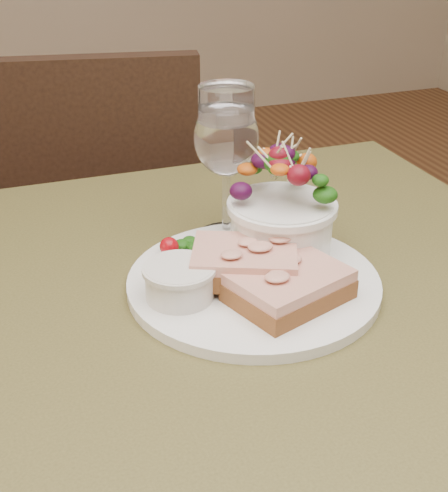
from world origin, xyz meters
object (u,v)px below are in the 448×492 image
object	(u,v)px
sandwich_back	(245,262)
salad_bowl	(282,204)
chair_far	(98,321)
dinner_plate	(253,283)
cafe_table	(237,381)
ramekin	(179,280)
sandwich_front	(289,286)
wine_glass	(226,142)

from	to	relation	value
sandwich_back	salad_bowl	size ratio (longest dim) A/B	1.06
salad_bowl	sandwich_back	bearing A→B (deg)	-141.66
chair_far	dinner_plate	xyz separation A→B (m)	(0.08, -0.67, 0.46)
dinner_plate	cafe_table	bearing A→B (deg)	-137.15
cafe_table	ramekin	world-z (taller)	ramekin
dinner_plate	sandwich_front	distance (m)	0.06
salad_bowl	ramekin	bearing A→B (deg)	-157.22
cafe_table	dinner_plate	bearing A→B (deg)	42.85
cafe_table	sandwich_back	bearing A→B (deg)	55.19
ramekin	wine_glass	xyz separation A→B (m)	(0.10, 0.13, 0.09)
sandwich_back	salad_bowl	bearing A→B (deg)	61.72
sandwich_front	sandwich_back	bearing A→B (deg)	102.56
sandwich_front	wine_glass	world-z (taller)	wine_glass
sandwich_back	salad_bowl	world-z (taller)	salad_bowl
dinner_plate	wine_glass	size ratio (longest dim) A/B	1.56
sandwich_front	ramekin	xyz separation A→B (m)	(-0.10, 0.04, 0.00)
sandwich_back	wine_glass	world-z (taller)	wine_glass
sandwich_back	wine_glass	size ratio (longest dim) A/B	0.77
cafe_table	dinner_plate	distance (m)	0.11
chair_far	dinner_plate	distance (m)	0.82
cafe_table	salad_bowl	xyz separation A→B (m)	(0.08, 0.07, 0.17)
sandwich_back	wine_glass	xyz separation A→B (m)	(0.03, 0.13, 0.09)
chair_far	sandwich_back	bearing A→B (deg)	106.75
sandwich_back	wine_glass	bearing A→B (deg)	102.07
salad_bowl	dinner_plate	bearing A→B (deg)	-137.61
sandwich_front	wine_glass	distance (m)	0.20
dinner_plate	wine_glass	xyz separation A→B (m)	(0.01, 0.12, 0.12)
chair_far	dinner_plate	size ratio (longest dim) A/B	3.30
dinner_plate	salad_bowl	size ratio (longest dim) A/B	2.15
ramekin	wine_glass	distance (m)	0.19
dinner_plate	sandwich_front	world-z (taller)	sandwich_front
chair_far	ramekin	bearing A→B (deg)	100.56
cafe_table	salad_bowl	size ratio (longest dim) A/B	6.30
sandwich_back	sandwich_front	bearing A→B (deg)	-34.96
cafe_table	sandwich_back	xyz separation A→B (m)	(0.02, 0.02, 0.14)
cafe_table	dinner_plate	world-z (taller)	dinner_plate
cafe_table	sandwich_back	size ratio (longest dim) A/B	5.97
ramekin	wine_glass	size ratio (longest dim) A/B	0.40
chair_far	salad_bowl	xyz separation A→B (m)	(0.14, -0.63, 0.53)
cafe_table	ramekin	distance (m)	0.15
dinner_plate	wine_glass	world-z (taller)	wine_glass
cafe_table	dinner_plate	xyz separation A→B (m)	(0.03, 0.03, 0.11)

